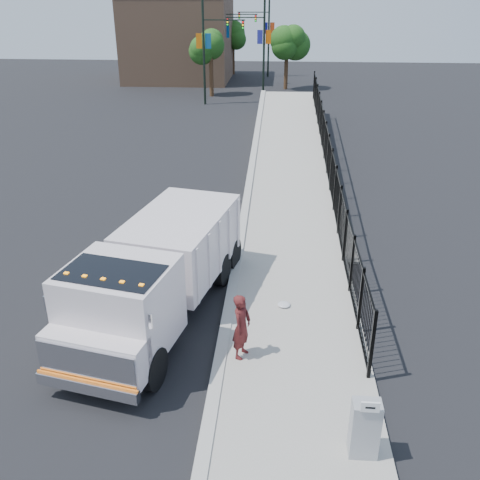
{
  "coord_description": "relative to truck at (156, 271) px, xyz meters",
  "views": [
    {
      "loc": [
        1.29,
        -12.19,
        8.38
      ],
      "look_at": [
        0.23,
        2.0,
        1.69
      ],
      "focal_mm": 40.0,
      "sensor_mm": 36.0,
      "label": 1
    }
  ],
  "objects": [
    {
      "name": "iron_fence",
      "position": [
        5.47,
        11.72,
        -0.59
      ],
      "size": [
        0.1,
        28.0,
        1.8
      ],
      "primitive_type": "cube",
      "color": "black",
      "rests_on": "ground"
    },
    {
      "name": "tree_0",
      "position": [
        -2.76,
        34.41,
        2.44
      ],
      "size": [
        2.46,
        2.46,
        5.23
      ],
      "color": "#382314",
      "rests_on": "ground"
    },
    {
      "name": "light_pole_3",
      "position": [
        1.46,
        46.22,
        2.87
      ],
      "size": [
        3.78,
        0.22,
        8.0
      ],
      "color": "black",
      "rests_on": "ground"
    },
    {
      "name": "ground",
      "position": [
        1.92,
        -0.28,
        -1.49
      ],
      "size": [
        120.0,
        120.0,
        0.0
      ],
      "primitive_type": "plane",
      "color": "black",
      "rests_on": "ground"
    },
    {
      "name": "light_pole_0",
      "position": [
        -2.54,
        30.8,
        2.87
      ],
      "size": [
        3.77,
        0.22,
        8.0
      ],
      "color": "black",
      "rests_on": "ground"
    },
    {
      "name": "arrow_sign",
      "position": [
        5.02,
        -4.81,
        -0.01
      ],
      "size": [
        0.35,
        0.04,
        0.22
      ],
      "primitive_type": "cube",
      "color": "white",
      "rests_on": "utility_cabinet"
    },
    {
      "name": "tree_1",
      "position": [
        3.61,
        38.52,
        2.44
      ],
      "size": [
        2.45,
        2.45,
        5.23
      ],
      "color": "#382314",
      "rests_on": "ground"
    },
    {
      "name": "building",
      "position": [
        -7.08,
        43.72,
        2.51
      ],
      "size": [
        10.0,
        10.0,
        8.0
      ],
      "primitive_type": "cube",
      "color": "#8C664C",
      "rests_on": "ground"
    },
    {
      "name": "truck",
      "position": [
        0.0,
        0.0,
        0.0
      ],
      "size": [
        4.05,
        8.1,
        2.66
      ],
      "rotation": [
        0.0,
        0.0,
        -0.21
      ],
      "color": "black",
      "rests_on": "ground"
    },
    {
      "name": "utility_cabinet",
      "position": [
        5.02,
        -4.59,
        -0.75
      ],
      "size": [
        0.55,
        0.4,
        1.25
      ],
      "primitive_type": "cube",
      "color": "gray",
      "rests_on": "sidewalk"
    },
    {
      "name": "light_pole_1",
      "position": [
        1.36,
        34.91,
        2.87
      ],
      "size": [
        3.78,
        0.22,
        8.0
      ],
      "color": "black",
      "rests_on": "ground"
    },
    {
      "name": "light_pole_2",
      "position": [
        -2.07,
        40.94,
        2.87
      ],
      "size": [
        3.77,
        0.22,
        8.0
      ],
      "color": "black",
      "rests_on": "ground"
    },
    {
      "name": "sidewalk",
      "position": [
        3.84,
        -2.28,
        -1.43
      ],
      "size": [
        3.55,
        12.0,
        0.12
      ],
      "primitive_type": "cube",
      "color": "#9E998E",
      "rests_on": "ground"
    },
    {
      "name": "curb",
      "position": [
        1.92,
        -2.28,
        -1.41
      ],
      "size": [
        0.3,
        12.0,
        0.16
      ],
      "primitive_type": "cube",
      "color": "#ADAAA3",
      "rests_on": "ground"
    },
    {
      "name": "tree_2",
      "position": [
        -2.06,
        47.81,
        2.44
      ],
      "size": [
        2.52,
        2.52,
        5.26
      ],
      "color": "#382314",
      "rests_on": "ground"
    },
    {
      "name": "ramp",
      "position": [
        4.04,
        15.72,
        -1.49
      ],
      "size": [
        3.95,
        24.06,
        3.19
      ],
      "primitive_type": "cube",
      "rotation": [
        0.06,
        0.0,
        0.0
      ],
      "color": "#9E998E",
      "rests_on": "ground"
    },
    {
      "name": "worker",
      "position": [
        2.44,
        -1.67,
        -0.52
      ],
      "size": [
        0.6,
        0.73,
        1.71
      ],
      "primitive_type": "imported",
      "rotation": [
        0.0,
        0.0,
        1.21
      ],
      "color": "#531919",
      "rests_on": "sidewalk"
    },
    {
      "name": "debris",
      "position": [
        3.49,
        0.7,
        -1.33
      ],
      "size": [
        0.37,
        0.37,
        0.09
      ],
      "primitive_type": "ellipsoid",
      "color": "silver",
      "rests_on": "sidewalk"
    }
  ]
}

